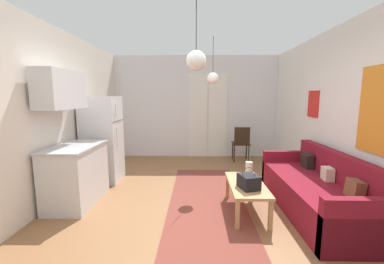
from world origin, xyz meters
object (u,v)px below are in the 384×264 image
refrigerator (102,139)px  accent_chair (241,142)px  bamboo_vase (249,169)px  couch (318,192)px  coffee_table (246,187)px  pendant_lamp_near (196,61)px  pendant_lamp_far (213,78)px  handbag (249,181)px

refrigerator → accent_chair: refrigerator is taller
bamboo_vase → refrigerator: bearing=159.9°
couch → coffee_table: (-1.03, -0.05, 0.08)m
pendant_lamp_near → pendant_lamp_far: bearing=80.7°
bamboo_vase → coffee_table: bearing=-107.2°
couch → accent_chair: accent_chair is taller
accent_chair → refrigerator: bearing=27.5°
coffee_table → pendant_lamp_near: size_ratio=1.29×
accent_chair → pendant_lamp_near: pendant_lamp_near is taller
coffee_table → pendant_lamp_near: (-0.71, -0.58, 1.64)m
pendant_lamp_far → handbag: bearing=-74.6°
handbag → couch: bearing=12.3°
coffee_table → handbag: (-0.01, -0.18, 0.15)m
refrigerator → pendant_lamp_far: pendant_lamp_far is taller
coffee_table → bamboo_vase: size_ratio=2.33×
couch → handbag: couch is taller
handbag → pendant_lamp_far: bearing=105.4°
handbag → pendant_lamp_near: 1.69m
refrigerator → bamboo_vase: bearing=-20.1°
handbag → accent_chair: 2.93m
refrigerator → pendant_lamp_far: bearing=-0.2°
coffee_table → bamboo_vase: (0.10, 0.31, 0.17)m
coffee_table → couch: bearing=2.5°
couch → handbag: size_ratio=6.64×
bamboo_vase → handbag: bamboo_vase is taller
bamboo_vase → pendant_lamp_far: size_ratio=0.52×
refrigerator → pendant_lamp_near: 2.84m
pendant_lamp_near → pendant_lamp_far: (0.30, 1.84, -0.05)m
bamboo_vase → refrigerator: (-2.61, 0.95, 0.28)m
handbag → pendant_lamp_far: size_ratio=0.38×
bamboo_vase → refrigerator: 2.80m
couch → coffee_table: couch is taller
handbag → accent_chair: bearing=81.5°
bamboo_vase → pendant_lamp_near: (-0.81, -0.89, 1.48)m
couch → pendant_lamp_near: 2.53m
bamboo_vase → accent_chair: bearing=82.4°
handbag → refrigerator: 2.91m
coffee_table → accent_chair: (0.42, 2.71, 0.14)m
couch → accent_chair: (-0.61, 2.67, 0.22)m
bamboo_vase → pendant_lamp_near: pendant_lamp_near is taller
refrigerator → accent_chair: size_ratio=1.85×
refrigerator → coffee_table: bearing=-26.8°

